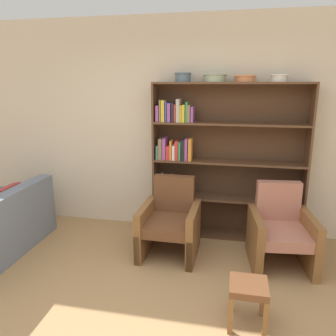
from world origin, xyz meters
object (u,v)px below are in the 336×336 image
at_px(bowl_olive, 215,77).
at_px(bowl_brass, 245,78).
at_px(bowl_stoneware, 183,77).
at_px(armchair_cushioned, 281,231).
at_px(armchair_leather, 170,222).
at_px(footstool, 248,292).
at_px(bookshelf, 213,163).
at_px(bowl_sage, 279,77).

bearing_deg(bowl_olive, bowl_brass, 0.00).
distance_m(bowl_stoneware, armchair_cushioned, 2.09).
bearing_deg(armchair_leather, bowl_stoneware, -92.95).
relative_size(bowl_stoneware, footstool, 0.55).
xyz_separation_m(armchair_cushioned, footstool, (-0.37, -1.06, -0.08)).
distance_m(bookshelf, armchair_cushioned, 1.15).
distance_m(bowl_olive, armchair_cushioned, 1.90).
height_order(bowl_stoneware, armchair_leather, bowl_stoneware).
xyz_separation_m(bowl_olive, armchair_leather, (-0.41, -0.57, -1.62)).
relative_size(bowl_stoneware, bowl_olive, 0.73).
height_order(bowl_olive, bowl_brass, bowl_olive).
distance_m(bookshelf, bowl_stoneware, 1.12).
xyz_separation_m(bowl_sage, footstool, (-0.29, -1.63, -1.70)).
bearing_deg(bookshelf, bowl_olive, -132.16).
bearing_deg(bowl_olive, bowl_stoneware, 180.00).
distance_m(bowl_sage, armchair_leather, 2.06).
height_order(bowl_sage, footstool, bowl_sage).
bearing_deg(bowl_stoneware, bowl_olive, 0.00).
distance_m(bowl_brass, footstool, 2.35).
xyz_separation_m(bowl_olive, bowl_sage, (0.73, 0.00, -0.01)).
bearing_deg(bowl_olive, bookshelf, 47.84).
distance_m(bowl_olive, bowl_sage, 0.73).
bearing_deg(footstool, bowl_brass, 93.00).
xyz_separation_m(bowl_stoneware, bowl_brass, (0.73, 0.00, -0.02)).
height_order(bookshelf, bowl_olive, bowl_olive).
bearing_deg(bookshelf, armchair_leather, -126.16).
distance_m(bowl_brass, armchair_cushioned, 1.77).
bearing_deg(footstool, bowl_stoneware, 116.46).
relative_size(armchair_leather, footstool, 2.30).
xyz_separation_m(bookshelf, bowl_sage, (0.71, -0.02, 1.03)).
bearing_deg(armchair_leather, armchair_cushioned, -179.13).
bearing_deg(armchair_cushioned, bowl_brass, -57.70).
bearing_deg(armchair_leather, bowl_brass, -142.33).
height_order(bowl_brass, footstool, bowl_brass).
distance_m(bookshelf, bowl_olive, 1.03).
xyz_separation_m(bowl_stoneware, bowl_sage, (1.10, 0.00, -0.01)).
height_order(bowl_brass, armchair_leather, bowl_brass).
distance_m(bowl_olive, footstool, 2.40).
bearing_deg(bowl_olive, bowl_sage, 0.00).
relative_size(bowl_brass, footstool, 0.68).
xyz_separation_m(bowl_olive, bowl_brass, (0.35, 0.00, -0.01)).
bearing_deg(bowl_stoneware, bookshelf, 2.73).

